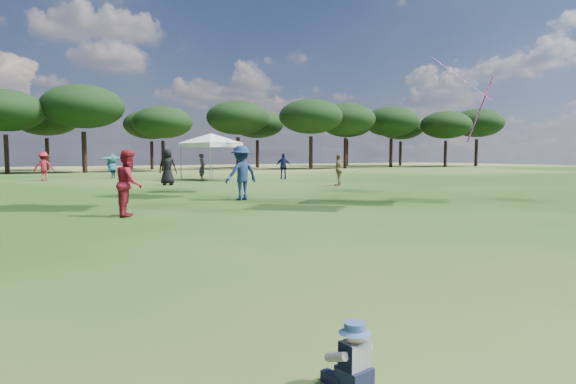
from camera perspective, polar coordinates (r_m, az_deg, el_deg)
name	(u,v)px	position (r m, az deg, el deg)	size (l,w,h in m)	color
tree_line	(68,112)	(48.61, -24.60, 8.59)	(108.78, 17.63, 7.77)	black
tent_right	(211,135)	(30.30, -9.11, 6.64)	(5.25, 5.25, 3.19)	gray
toddler	(352,359)	(3.49, 7.65, -18.98)	(0.33, 0.36, 0.46)	black
festival_crowd	(26,171)	(24.35, -28.66, 2.21)	(29.94, 22.27, 1.90)	maroon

